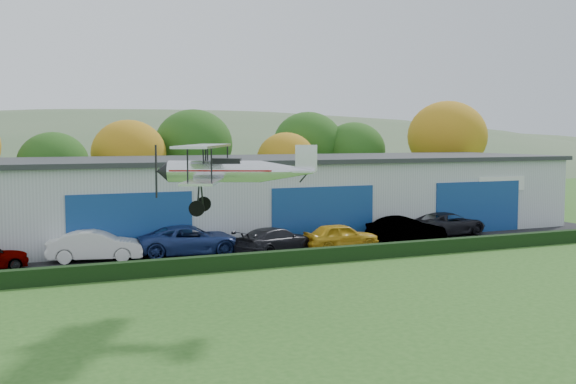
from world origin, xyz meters
name	(u,v)px	position (x,y,z in m)	size (l,w,h in m)	color
ground	(491,360)	(0.00, 0.00, 0.00)	(300.00, 300.00, 0.00)	#2D5B1D
apron	(301,247)	(3.00, 21.00, 0.03)	(48.00, 9.00, 0.05)	black
hedge	(337,254)	(3.00, 16.20, 0.40)	(46.00, 0.60, 0.80)	black
hangar	(287,194)	(5.00, 27.98, 2.66)	(40.60, 12.60, 5.30)	#B2B7BC
tree_belt	(185,150)	(0.85, 40.62, 5.61)	(75.70, 13.22, 10.12)	#3D2614
distant_hills	(51,226)	(-4.38, 140.00, -13.05)	(430.00, 196.00, 56.00)	#4C6642
car_1	(96,246)	(-9.05, 21.18, 0.88)	(1.76, 5.04, 1.66)	silver
car_2	(191,240)	(-3.79, 21.04, 0.88)	(2.75, 5.97, 1.66)	navy
car_3	(276,240)	(0.77, 19.52, 0.81)	(2.12, 5.21, 1.51)	black
car_4	(341,236)	(4.93, 19.43, 0.82)	(1.83, 4.55, 1.55)	gold
car_5	(406,229)	(9.93, 20.15, 0.86)	(1.71, 4.91, 1.62)	gray
car_6	(447,224)	(14.16, 21.59, 0.83)	(2.59, 5.63, 1.56)	black
biplane	(228,169)	(-5.62, 8.39, 5.54)	(6.31, 6.87, 2.64)	silver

